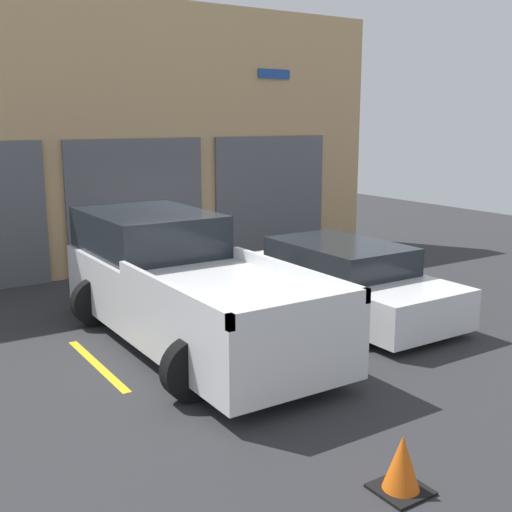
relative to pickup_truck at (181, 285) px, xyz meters
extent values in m
plane|color=#2D2D30|center=(1.46, 1.70, -0.86)|extent=(28.00, 28.00, 0.00)
cube|color=tan|center=(1.46, 5.00, 2.05)|extent=(12.43, 0.60, 5.82)
cube|color=#595B60|center=(1.26, 4.66, 0.59)|extent=(3.14, 0.08, 2.89)
cube|color=#595B60|center=(4.80, 4.66, 0.59)|extent=(3.14, 0.08, 2.89)
cube|color=#1E4799|center=(4.88, 4.67, 3.50)|extent=(0.90, 0.03, 0.22)
cube|color=white|center=(0.00, -0.31, -0.17)|extent=(1.95, 5.50, 0.95)
cube|color=#1E2328|center=(0.00, 1.20, 0.64)|extent=(1.80, 2.47, 0.67)
cube|color=white|center=(-0.94, -1.55, 0.40)|extent=(0.08, 3.02, 0.18)
cube|color=white|center=(0.94, -1.55, 0.40)|extent=(0.08, 3.02, 0.18)
cube|color=white|center=(0.00, -3.02, 0.40)|extent=(1.95, 0.08, 0.18)
cylinder|color=black|center=(-0.87, 1.40, -0.47)|extent=(0.78, 0.22, 0.78)
cylinder|color=black|center=(0.87, 1.40, -0.47)|extent=(0.78, 0.22, 0.78)
cylinder|color=black|center=(-0.87, -2.01, -0.47)|extent=(0.78, 0.22, 0.78)
cylinder|color=black|center=(0.87, -2.01, -0.47)|extent=(0.78, 0.22, 0.78)
cube|color=white|center=(2.92, -0.31, -0.40)|extent=(1.80, 4.28, 0.64)
cube|color=#1E2328|center=(2.92, -0.20, 0.15)|extent=(1.58, 2.35, 0.46)
cylinder|color=black|center=(2.14, 1.02, -0.56)|extent=(0.60, 0.22, 0.60)
cylinder|color=black|center=(3.71, 1.02, -0.56)|extent=(0.60, 0.22, 0.60)
cylinder|color=black|center=(2.14, -1.63, -0.56)|extent=(0.60, 0.22, 0.60)
cylinder|color=black|center=(3.71, -1.63, -0.56)|extent=(0.60, 0.22, 0.60)
cube|color=gold|center=(-1.46, -0.31, -0.85)|extent=(0.12, 2.20, 0.01)
cube|color=gold|center=(1.46, -0.31, -0.85)|extent=(0.12, 2.20, 0.01)
cube|color=gold|center=(4.38, -0.31, -0.85)|extent=(0.12, 2.20, 0.01)
cube|color=black|center=(-0.19, -4.76, -0.84)|extent=(0.47, 0.47, 0.03)
cone|color=orange|center=(-0.19, -4.76, -0.58)|extent=(0.36, 0.36, 0.55)
camera|label=1|loc=(-4.14, -8.45, 2.45)|focal=45.00mm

